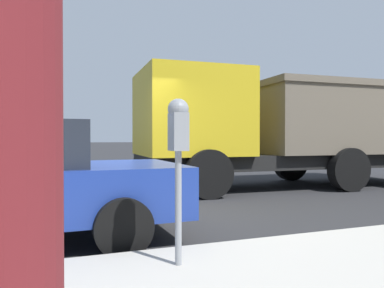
{
  "coord_description": "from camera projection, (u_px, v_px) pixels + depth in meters",
  "views": [
    {
      "loc": [
        -5.93,
        1.12,
        1.27
      ],
      "look_at": [
        -2.44,
        -0.17,
        1.21
      ],
      "focal_mm": 35.0,
      "sensor_mm": 36.0,
      "label": 1
    }
  ],
  "objects": [
    {
      "name": "ground_plane",
      "position": [
        129.0,
        218.0,
        5.97
      ],
      "size": [
        220.0,
        220.0,
        0.0
      ],
      "primitive_type": "plane",
      "color": "#2B2B2D"
    },
    {
      "name": "parking_meter",
      "position": [
        178.0,
        138.0,
        3.36
      ],
      "size": [
        0.21,
        0.19,
        1.5
      ],
      "color": "gray",
      "rests_on": "sidewalk"
    },
    {
      "name": "dump_truck",
      "position": [
        293.0,
        126.0,
        9.87
      ],
      "size": [
        3.03,
        8.11,
        2.86
      ],
      "rotation": [
        0.0,
        0.0,
        -0.04
      ],
      "color": "black",
      "rests_on": "ground_plane"
    }
  ]
}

